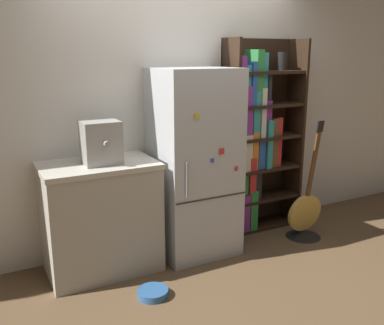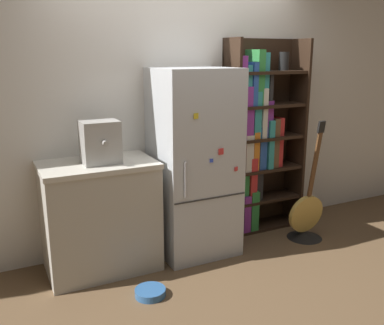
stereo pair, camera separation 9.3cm
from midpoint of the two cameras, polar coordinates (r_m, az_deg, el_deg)
name	(u,v)px [view 2 (the right image)]	position (r m, az deg, el deg)	size (l,w,h in m)	color
ground_plane	(200,254)	(4.05, 1.77, -12.10)	(16.00, 16.00, 0.00)	brown
wall_back	(178,108)	(4.08, -1.26, 7.28)	(8.00, 0.05, 2.60)	silver
refrigerator	(194,163)	(3.86, 0.95, -0.05)	(0.69, 0.66, 1.68)	silver
bookshelf	(255,140)	(4.39, 8.99, 2.94)	(0.84, 0.32, 1.95)	black
kitchen_counter	(100,216)	(3.70, -11.44, -7.03)	(0.93, 0.61, 0.94)	#BCB7A8
espresso_machine	(100,142)	(3.49, -11.39, 2.68)	(0.30, 0.29, 0.34)	#A5A39E
guitar	(306,222)	(4.46, 15.50, -7.62)	(0.39, 0.35, 1.20)	black
pet_bowl	(150,292)	(3.42, -4.78, -16.82)	(0.24, 0.24, 0.06)	#3366A5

